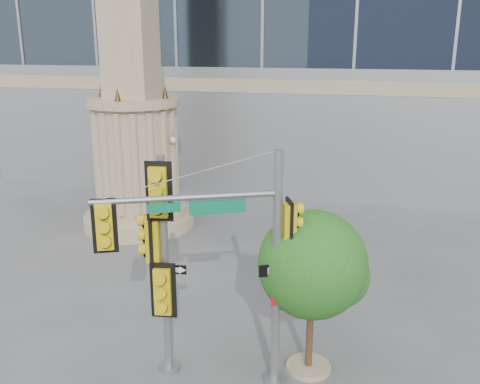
# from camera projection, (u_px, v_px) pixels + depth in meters

# --- Properties ---
(ground) EXTENTS (120.00, 120.00, 0.00)m
(ground) POSITION_uv_depth(u_px,v_px,m) (227.00, 377.00, 11.90)
(ground) COLOR #545456
(ground) RESTS_ON ground
(monument) EXTENTS (4.40, 4.40, 16.60)m
(monument) POSITION_uv_depth(u_px,v_px,m) (132.00, 86.00, 20.11)
(monument) COLOR gray
(monument) RESTS_ON ground
(main_signal_pole) EXTENTS (3.79, 1.91, 5.19)m
(main_signal_pole) POSITION_uv_depth(u_px,v_px,m) (232.00, 248.00, 10.71)
(main_signal_pole) COLOR slate
(main_signal_pole) RESTS_ON ground
(secondary_signal_pole) EXTENTS (0.89, 0.65, 5.00)m
(secondary_signal_pole) POSITION_uv_depth(u_px,v_px,m) (161.00, 252.00, 11.28)
(secondary_signal_pole) COLOR slate
(secondary_signal_pole) RESTS_ON ground
(street_tree) EXTENTS (2.43, 2.37, 3.78)m
(street_tree) POSITION_uv_depth(u_px,v_px,m) (314.00, 269.00, 11.53)
(street_tree) COLOR gray
(street_tree) RESTS_ON ground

